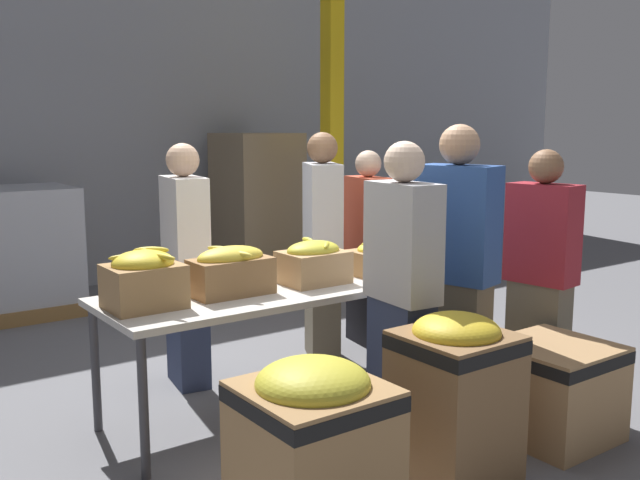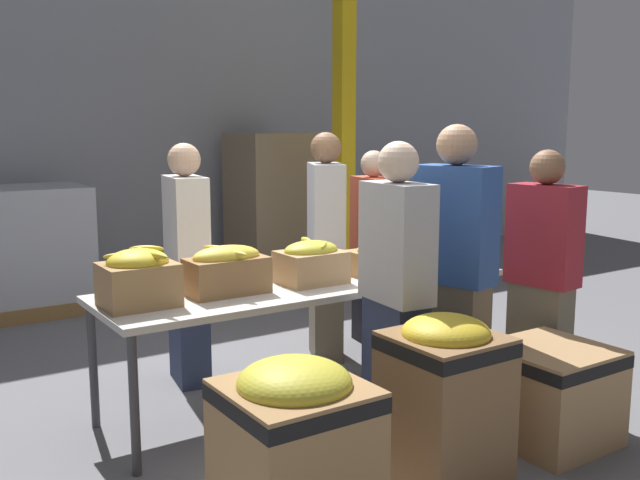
{
  "view_description": "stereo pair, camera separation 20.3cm",
  "coord_description": "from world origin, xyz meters",
  "px_view_note": "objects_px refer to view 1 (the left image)",
  "views": [
    {
      "loc": [
        -2.55,
        -3.62,
        1.77
      ],
      "look_at": [
        0.23,
        0.2,
        1.02
      ],
      "focal_mm": 40.0,
      "sensor_mm": 36.0,
      "label": 1
    },
    {
      "loc": [
        -2.38,
        -3.74,
        1.77
      ],
      "look_at": [
        0.23,
        0.2,
        1.02
      ],
      "focal_mm": 40.0,
      "sensor_mm": 36.0,
      "label": 2
    }
  ],
  "objects_px": {
    "volunteer_3": "(541,277)",
    "banana_box_3": "(380,257)",
    "banana_box_2": "(314,262)",
    "donation_bin_0": "(313,443)",
    "volunteer_0": "(367,249)",
    "pallet_stack_0": "(257,207)",
    "banana_box_0": "(144,278)",
    "volunteer_4": "(186,267)",
    "support_pillar": "(332,105)",
    "banana_box_4": "(434,249)",
    "sorting_table": "(310,290)",
    "donation_bin_2": "(553,386)",
    "pallet_stack_1": "(24,252)",
    "donation_bin_1": "(455,391)",
    "banana_box_1": "(231,270)",
    "volunteer_2": "(456,274)",
    "volunteer_5": "(322,248)",
    "volunteer_1": "(402,293)"
  },
  "relations": [
    {
      "from": "volunteer_0",
      "to": "pallet_stack_0",
      "type": "relative_size",
      "value": 0.93
    },
    {
      "from": "banana_box_2",
      "to": "volunteer_3",
      "type": "bearing_deg",
      "value": -31.43
    },
    {
      "from": "sorting_table",
      "to": "banana_box_2",
      "type": "distance_m",
      "value": 0.19
    },
    {
      "from": "volunteer_1",
      "to": "volunteer_3",
      "type": "height_order",
      "value": "volunteer_1"
    },
    {
      "from": "banana_box_1",
      "to": "pallet_stack_1",
      "type": "height_order",
      "value": "pallet_stack_1"
    },
    {
      "from": "volunteer_2",
      "to": "volunteer_5",
      "type": "xyz_separation_m",
      "value": [
        0.01,
        1.38,
        -0.03
      ]
    },
    {
      "from": "donation_bin_2",
      "to": "support_pillar",
      "type": "height_order",
      "value": "support_pillar"
    },
    {
      "from": "volunteer_1",
      "to": "donation_bin_2",
      "type": "height_order",
      "value": "volunteer_1"
    },
    {
      "from": "donation_bin_0",
      "to": "donation_bin_1",
      "type": "xyz_separation_m",
      "value": [
        0.88,
        0.0,
        0.04
      ]
    },
    {
      "from": "banana_box_3",
      "to": "donation_bin_0",
      "type": "xyz_separation_m",
      "value": [
        -1.4,
        -1.2,
        -0.49
      ]
    },
    {
      "from": "donation_bin_1",
      "to": "pallet_stack_1",
      "type": "distance_m",
      "value": 4.79
    },
    {
      "from": "banana_box_3",
      "to": "banana_box_0",
      "type": "bearing_deg",
      "value": 178.07
    },
    {
      "from": "volunteer_1",
      "to": "volunteer_4",
      "type": "xyz_separation_m",
      "value": [
        -0.62,
        1.48,
        -0.02
      ]
    },
    {
      "from": "donation_bin_0",
      "to": "donation_bin_1",
      "type": "bearing_deg",
      "value": 0.0
    },
    {
      "from": "volunteer_3",
      "to": "banana_box_4",
      "type": "bearing_deg",
      "value": 7.45
    },
    {
      "from": "banana_box_0",
      "to": "banana_box_4",
      "type": "bearing_deg",
      "value": -0.98
    },
    {
      "from": "banana_box_3",
      "to": "donation_bin_1",
      "type": "relative_size",
      "value": 0.49
    },
    {
      "from": "banana_box_2",
      "to": "volunteer_0",
      "type": "bearing_deg",
      "value": 36.18
    },
    {
      "from": "volunteer_4",
      "to": "pallet_stack_1",
      "type": "distance_m",
      "value": 2.72
    },
    {
      "from": "banana_box_1",
      "to": "pallet_stack_0",
      "type": "distance_m",
      "value": 4.21
    },
    {
      "from": "sorting_table",
      "to": "volunteer_2",
      "type": "height_order",
      "value": "volunteer_2"
    },
    {
      "from": "sorting_table",
      "to": "volunteer_2",
      "type": "relative_size",
      "value": 1.49
    },
    {
      "from": "banana_box_0",
      "to": "donation_bin_2",
      "type": "height_order",
      "value": "banana_box_0"
    },
    {
      "from": "banana_box_1",
      "to": "pallet_stack_1",
      "type": "relative_size",
      "value": 0.39
    },
    {
      "from": "volunteer_1",
      "to": "banana_box_2",
      "type": "bearing_deg",
      "value": 16.02
    },
    {
      "from": "banana_box_1",
      "to": "volunteer_2",
      "type": "relative_size",
      "value": 0.26
    },
    {
      "from": "volunteer_0",
      "to": "pallet_stack_0",
      "type": "distance_m",
      "value": 2.79
    },
    {
      "from": "banana_box_3",
      "to": "pallet_stack_1",
      "type": "xyz_separation_m",
      "value": [
        -1.44,
        3.5,
        -0.31
      ]
    },
    {
      "from": "banana_box_2",
      "to": "donation_bin_0",
      "type": "relative_size",
      "value": 0.5
    },
    {
      "from": "donation_bin_0",
      "to": "donation_bin_1",
      "type": "distance_m",
      "value": 0.88
    },
    {
      "from": "volunteer_4",
      "to": "support_pillar",
      "type": "xyz_separation_m",
      "value": [
        2.55,
        1.73,
        1.17
      ]
    },
    {
      "from": "banana_box_0",
      "to": "donation_bin_2",
      "type": "xyz_separation_m",
      "value": [
        1.93,
        -1.25,
        -0.66
      ]
    },
    {
      "from": "banana_box_3",
      "to": "banana_box_2",
      "type": "bearing_deg",
      "value": 177.77
    },
    {
      "from": "sorting_table",
      "to": "support_pillar",
      "type": "relative_size",
      "value": 0.67
    },
    {
      "from": "banana_box_1",
      "to": "donation_bin_0",
      "type": "xyz_separation_m",
      "value": [
        -0.3,
        -1.24,
        -0.52
      ]
    },
    {
      "from": "banana_box_0",
      "to": "donation_bin_0",
      "type": "xyz_separation_m",
      "value": [
        0.23,
        -1.25,
        -0.54
      ]
    },
    {
      "from": "banana_box_4",
      "to": "volunteer_5",
      "type": "xyz_separation_m",
      "value": [
        -0.45,
        0.74,
        -0.04
      ]
    },
    {
      "from": "banana_box_1",
      "to": "banana_box_0",
      "type": "bearing_deg",
      "value": 179.32
    },
    {
      "from": "volunteer_3",
      "to": "pallet_stack_0",
      "type": "height_order",
      "value": "pallet_stack_0"
    },
    {
      "from": "volunteer_3",
      "to": "banana_box_3",
      "type": "bearing_deg",
      "value": 36.72
    },
    {
      "from": "sorting_table",
      "to": "donation_bin_2",
      "type": "height_order",
      "value": "sorting_table"
    },
    {
      "from": "pallet_stack_0",
      "to": "support_pillar",
      "type": "bearing_deg",
      "value": -72.23
    },
    {
      "from": "donation_bin_2",
      "to": "banana_box_4",
      "type": "bearing_deg",
      "value": 79.18
    },
    {
      "from": "banana_box_0",
      "to": "donation_bin_1",
      "type": "bearing_deg",
      "value": -48.39
    },
    {
      "from": "volunteer_0",
      "to": "banana_box_0",
      "type": "bearing_deg",
      "value": -60.72
    },
    {
      "from": "banana_box_3",
      "to": "volunteer_3",
      "type": "distance_m",
      "value": 1.05
    },
    {
      "from": "banana_box_0",
      "to": "donation_bin_1",
      "type": "distance_m",
      "value": 1.75
    },
    {
      "from": "banana_box_1",
      "to": "donation_bin_1",
      "type": "bearing_deg",
      "value": -65.08
    },
    {
      "from": "pallet_stack_0",
      "to": "banana_box_0",
      "type": "bearing_deg",
      "value": -128.83
    },
    {
      "from": "volunteer_1",
      "to": "volunteer_5",
      "type": "height_order",
      "value": "volunteer_5"
    }
  ]
}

